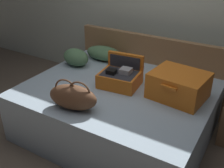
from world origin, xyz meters
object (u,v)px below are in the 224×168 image
bed (117,110)px  pillow_center_head (104,53)px  duffel_bag (73,97)px  pillow_near_headboard (76,57)px  hard_case_large (179,85)px  hard_case_medium (120,77)px

bed → pillow_center_head: 0.90m
duffel_bag → pillow_near_headboard: (-0.60, 0.82, -0.02)m
hard_case_large → hard_case_medium: hard_case_medium is taller
hard_case_large → pillow_center_head: (-1.16, 0.46, -0.05)m
bed → hard_case_medium: bearing=99.1°
hard_case_large → duffel_bag: 1.03m
hard_case_medium → pillow_center_head: (-0.55, 0.53, -0.01)m
hard_case_large → duffel_bag: duffel_bag is taller
duffel_bag → pillow_center_head: size_ratio=0.98×
hard_case_medium → pillow_center_head: bearing=129.7°
hard_case_medium → pillow_near_headboard: 0.77m
bed → pillow_center_head: bearing=132.6°
hard_case_medium → pillow_center_head: hard_case_medium is taller
hard_case_large → pillow_near_headboard: hard_case_large is taller
duffel_bag → pillow_center_head: (-0.40, 1.16, -0.04)m
hard_case_large → pillow_near_headboard: 1.37m
bed → pillow_near_headboard: size_ratio=5.30×
hard_case_medium → hard_case_large: bearing=0.5°
bed → hard_case_medium: 0.39m
bed → hard_case_large: hard_case_large is taller
hard_case_medium → pillow_near_headboard: bearing=159.8°
duffel_bag → hard_case_medium: bearing=77.4°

